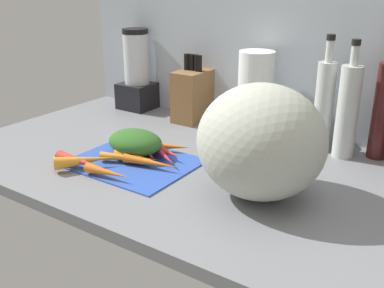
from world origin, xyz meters
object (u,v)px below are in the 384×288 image
object	(u,v)px
carrot_7	(107,172)
carrot_4	(161,153)
carrot_2	(171,147)
carrot_0	(142,148)
blender_appliance	(137,75)
carrot_3	(129,158)
knife_block	(192,95)
bottle_0	(324,104)
carrot_10	(84,160)
bottle_1	(348,111)
carrot_9	(79,161)
carrot_6	(126,149)
winter_squash	(261,142)
bottle_2	(383,109)
paper_towel_roll	(255,94)
carrot_5	(137,158)
cutting_board	(133,162)
carrot_8	(166,152)
carrot_1	(151,163)

from	to	relation	value
carrot_7	carrot_4	bearing A→B (deg)	78.07
carrot_2	carrot_7	size ratio (longest dim) A/B	0.84
carrot_0	blender_appliance	size ratio (longest dim) A/B	0.57
carrot_3	knife_block	size ratio (longest dim) A/B	0.70
carrot_3	bottle_0	distance (cm)	57.65
carrot_3	carrot_7	world-z (taller)	carrot_7
carrot_10	bottle_1	distance (cm)	73.18
carrot_9	bottle_1	xyz separation A→B (cm)	(54.89, 49.20, 11.10)
carrot_6	bottle_0	xyz separation A→B (cm)	(43.54, 36.89, 11.52)
winter_squash	bottle_1	world-z (taller)	bottle_1
carrot_0	blender_appliance	distance (cm)	51.43
carrot_6	winter_squash	distance (cm)	43.14
bottle_2	carrot_2	bearing A→B (deg)	-148.72
carrot_3	paper_towel_roll	size ratio (longest dim) A/B	0.61
carrot_9	carrot_5	bearing A→B (deg)	46.03
carrot_7	winter_squash	xyz separation A→B (cm)	(35.13, 14.35, 11.23)
cutting_board	carrot_0	size ratio (longest dim) A/B	1.93
carrot_2	carrot_8	size ratio (longest dim) A/B	1.07
carrot_7	bottle_2	world-z (taller)	bottle_2
paper_towel_roll	cutting_board	bearing A→B (deg)	-111.76
carrot_6	carrot_8	size ratio (longest dim) A/B	1.70
carrot_1	bottle_0	world-z (taller)	bottle_0
carrot_2	bottle_1	bearing A→B (deg)	31.65
knife_block	bottle_0	bearing A→B (deg)	-1.92
carrot_3	carrot_4	distance (cm)	9.03
carrot_0	cutting_board	bearing A→B (deg)	-78.23
carrot_1	carrot_9	bearing A→B (deg)	-145.71
carrot_7	blender_appliance	world-z (taller)	blender_appliance
carrot_0	carrot_7	size ratio (longest dim) A/B	1.31
blender_appliance	bottle_1	bearing A→B (deg)	-3.44
carrot_6	carrot_4	bearing A→B (deg)	16.64
carrot_3	carrot_8	bearing A→B (deg)	54.57
carrot_4	carrot_10	distance (cm)	21.00
carrot_7	paper_towel_roll	size ratio (longest dim) A/B	0.49
winter_squash	bottle_2	distance (cm)	43.41
carrot_8	winter_squash	world-z (taller)	winter_squash
carrot_6	carrot_9	distance (cm)	14.73
carrot_9	paper_towel_roll	size ratio (longest dim) A/B	0.54
blender_appliance	paper_towel_roll	bearing A→B (deg)	-2.24
blender_appliance	bottle_2	world-z (taller)	bottle_2
carrot_2	carrot_6	distance (cm)	12.91
carrot_0	carrot_8	xyz separation A→B (cm)	(6.97, 2.27, -0.22)
carrot_5	bottle_0	bearing A→B (deg)	47.33
cutting_board	bottle_1	size ratio (longest dim) A/B	1.00
carrot_4	knife_block	size ratio (longest dim) A/B	0.72
carrot_6	carrot_9	bearing A→B (deg)	-105.76
bottle_1	bottle_2	bearing A→B (deg)	29.32
carrot_9	bottle_0	world-z (taller)	bottle_0
carrot_6	bottle_0	size ratio (longest dim) A/B	0.52
bottle_0	carrot_6	bearing A→B (deg)	-139.73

